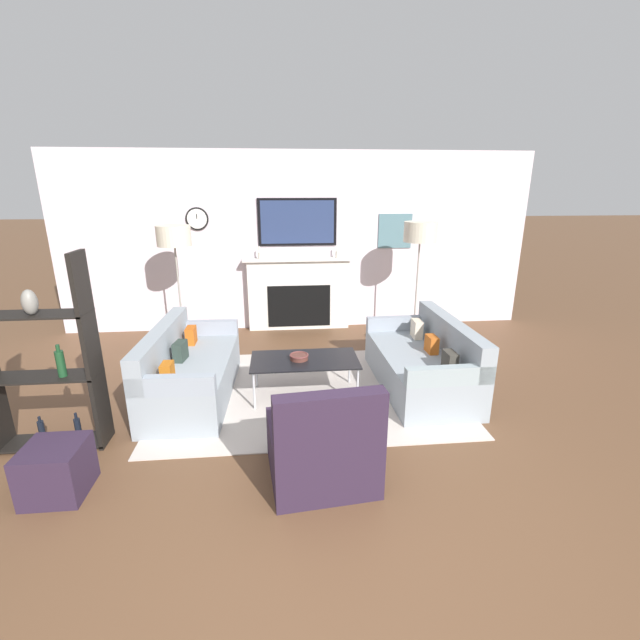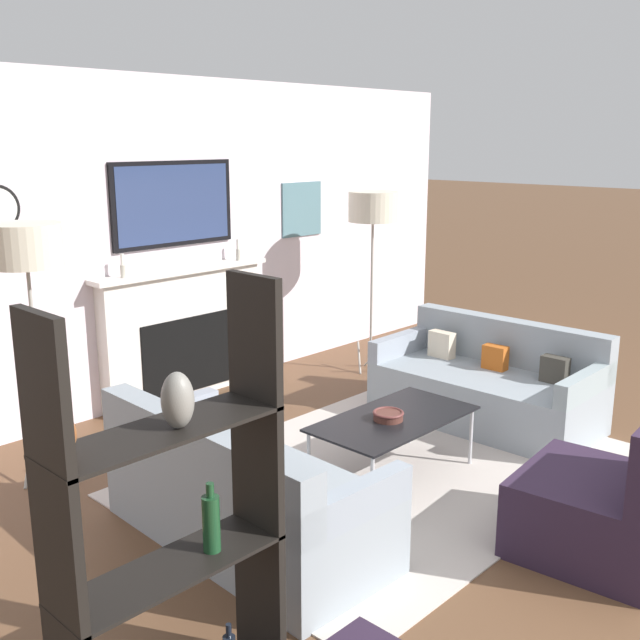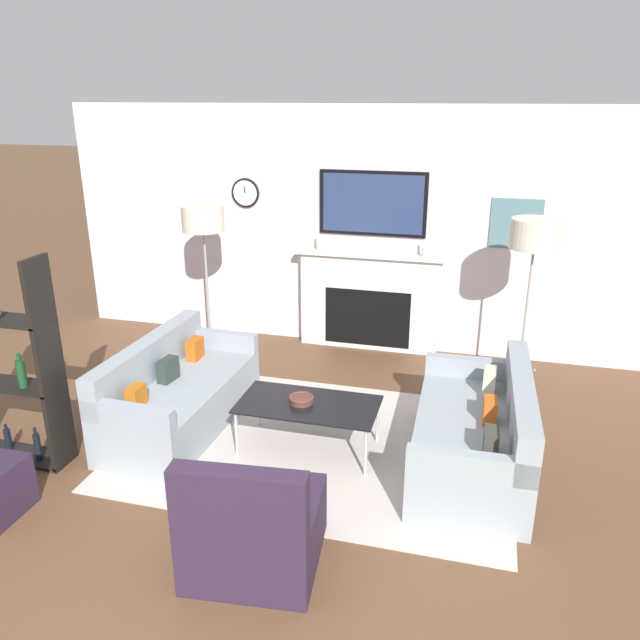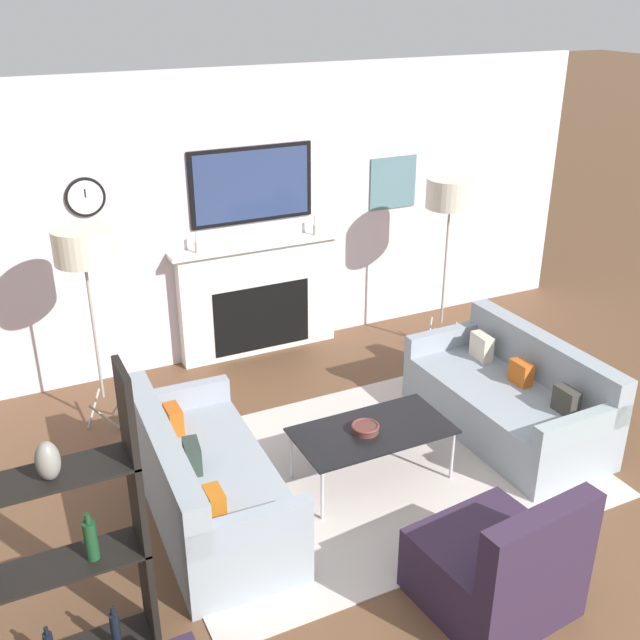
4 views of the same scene
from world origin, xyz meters
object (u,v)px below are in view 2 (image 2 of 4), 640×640
object	(u,v)px
coffee_table	(394,421)
couch_right	(488,388)
shelf_unit	(169,527)
floor_lamp_left	(26,248)
floor_lamp_right	(373,209)
couch_left	(241,496)
armchair	(604,506)
decorative_bowl	(388,415)

from	to	relation	value
coffee_table	couch_right	bearing A→B (deg)	4.20
coffee_table	shelf_unit	bearing A→B (deg)	-162.34
coffee_table	floor_lamp_left	size ratio (longest dim) A/B	0.67
couch_right	floor_lamp_left	size ratio (longest dim) A/B	1.01
couch_right	floor_lamp_right	xyz separation A→B (m)	(0.37, 1.52, 1.29)
couch_left	floor_lamp_left	bearing A→B (deg)	103.93
floor_lamp_left	floor_lamp_right	size ratio (longest dim) A/B	0.99
floor_lamp_left	shelf_unit	bearing A→B (deg)	-105.40
couch_left	couch_right	size ratio (longest dim) A/B	1.00
armchair	floor_lamp_left	xyz separation A→B (m)	(-1.65, 3.02, 1.26)
coffee_table	floor_lamp_left	world-z (taller)	floor_lamp_left
armchair	decorative_bowl	xyz separation A→B (m)	(-0.11, 1.40, 0.18)
couch_left	coffee_table	xyz separation A→B (m)	(1.23, -0.10, 0.12)
floor_lamp_left	shelf_unit	distance (m)	2.53
armchair	floor_lamp_right	distance (m)	3.68
decorative_bowl	floor_lamp_right	size ratio (longest dim) A/B	0.12
couch_right	decorative_bowl	xyz separation A→B (m)	(-1.40, -0.10, 0.18)
couch_left	floor_lamp_right	xyz separation A→B (m)	(2.95, 1.52, 1.28)
decorative_bowl	shelf_unit	size ratio (longest dim) A/B	0.12
couch_right	floor_lamp_left	distance (m)	3.55
floor_lamp_left	shelf_unit	world-z (taller)	shelf_unit
armchair	shelf_unit	distance (m)	2.46
coffee_table	floor_lamp_right	world-z (taller)	floor_lamp_right
floor_lamp_right	couch_right	bearing A→B (deg)	-103.75
decorative_bowl	couch_left	bearing A→B (deg)	175.18
floor_lamp_right	shelf_unit	world-z (taller)	floor_lamp_right
floor_lamp_right	shelf_unit	distance (m)	4.66
floor_lamp_left	floor_lamp_right	xyz separation A→B (m)	(3.32, -0.00, 0.02)
armchair	floor_lamp_left	distance (m)	3.66
shelf_unit	armchair	bearing A→B (deg)	-16.43
floor_lamp_left	floor_lamp_right	distance (m)	3.32
couch_left	decorative_bowl	size ratio (longest dim) A/B	8.48
couch_left	floor_lamp_right	size ratio (longest dim) A/B	1.00
couch_right	floor_lamp_left	bearing A→B (deg)	152.70
couch_left	shelf_unit	xyz separation A→B (m)	(-1.02, -0.82, 0.54)
couch_right	armchair	distance (m)	1.98
floor_lamp_left	couch_right	bearing A→B (deg)	-27.30
decorative_bowl	couch_right	bearing A→B (deg)	4.01
couch_left	decorative_bowl	xyz separation A→B (m)	(1.17, -0.10, 0.17)
couch_left	coffee_table	size ratio (longest dim) A/B	1.52
coffee_table	floor_lamp_left	distance (m)	2.55
couch_right	shelf_unit	world-z (taller)	shelf_unit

